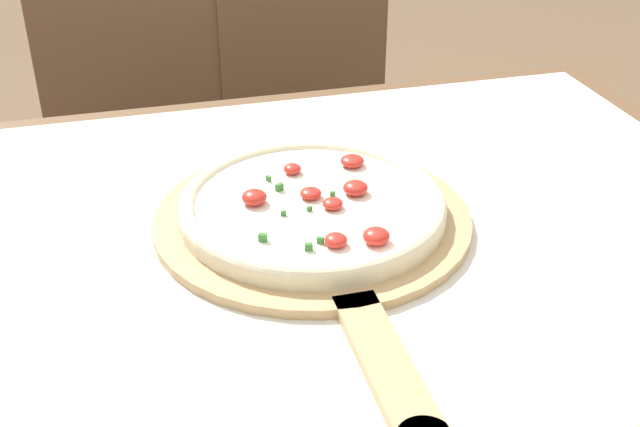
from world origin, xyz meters
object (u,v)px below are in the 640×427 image
Objects in this scene: pizza_peel at (318,228)px; chair_right at (318,129)px; pizza at (314,205)px; chair_left at (139,149)px.

pizza_peel is 0.82m from chair_right.
pizza_peel is at bearing -110.49° from chair_right.
pizza reaches higher than pizza_peel.
pizza_peel is 0.65× the size of chair_right.
pizza_peel is 0.03m from pizza.
chair_left is at bearing 174.26° from chair_right.
chair_left is at bearing 103.48° from pizza_peel.
pizza is at bearing 89.11° from pizza_peel.
pizza_peel is at bearing -72.52° from chair_left.
chair_left is at bearing 103.88° from pizza.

